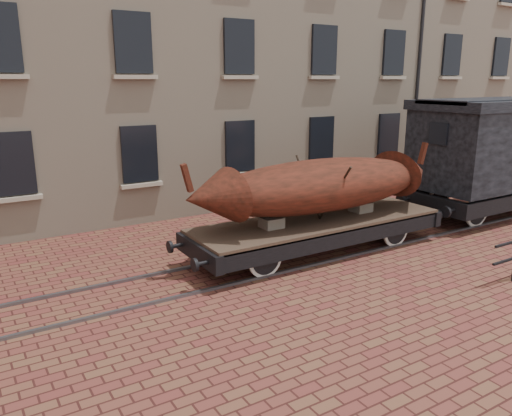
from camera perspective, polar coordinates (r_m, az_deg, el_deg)
ground at (r=12.90m, az=5.37°, el=-5.43°), size 90.00×90.00×0.00m
warehouse_cream at (r=22.36m, az=-4.06°, el=21.18°), size 40.00×10.19×14.00m
rail_track at (r=12.89m, az=5.38°, el=-5.30°), size 30.00×1.52×0.06m
flatcar_wagon at (r=12.95m, az=7.12°, el=-2.03°), size 7.68×2.08×1.16m
iron_boat at (r=12.72m, az=7.44°, el=2.64°), size 7.52×2.19×1.76m
goods_van at (r=18.27m, az=26.31°, el=6.73°), size 7.36×2.68×3.80m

